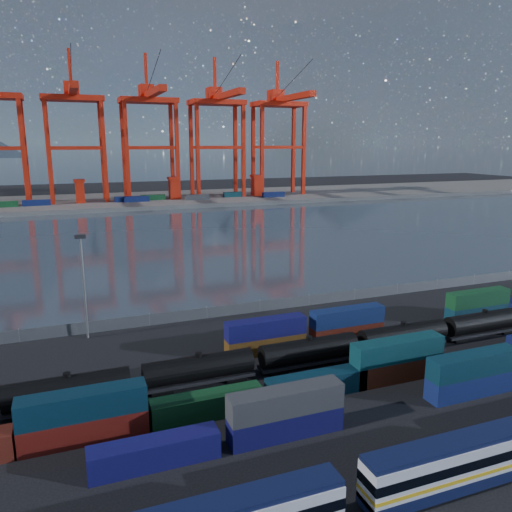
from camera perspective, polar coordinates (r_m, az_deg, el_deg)
name	(u,v)px	position (r m, az deg, el deg)	size (l,w,h in m)	color
ground	(337,377)	(68.40, 9.26, -13.51)	(700.00, 700.00, 0.00)	black
harbor_water	(173,238)	(163.58, -9.42, 2.05)	(700.00, 700.00, 0.00)	#343F4B
far_quay	(131,200)	(266.13, -14.05, 6.17)	(700.00, 70.00, 2.00)	#514F4C
distant_mountains	(89,78)	(1666.23, -18.53, 18.77)	(2470.00, 1100.00, 520.00)	#1E2630
passenger_train	(477,458)	(52.28, 23.91, -20.37)	(75.22, 2.87, 4.92)	silver
container_row_south	(268,420)	(54.06, 1.35, -18.19)	(140.29, 2.53, 5.38)	#434649
container_row_mid	(255,391)	(59.92, -0.11, -15.18)	(142.33, 2.60, 5.53)	#3D4042
container_row_north	(383,321)	(83.16, 14.33, -7.25)	(141.56, 2.44, 5.21)	#0F154F
tanker_string	(256,360)	(67.02, 0.01, -11.80)	(91.96, 3.11, 4.44)	black
waterfront_fence	(260,306)	(91.38, 0.45, -5.77)	(160.12, 0.12, 2.20)	#595B5E
yard_light_mast	(84,281)	(81.38, -19.10, -2.75)	(1.60, 0.40, 16.60)	slate
gantry_cranes	(112,112)	(257.24, -16.11, 15.56)	(202.92, 53.61, 72.59)	red
quay_containers	(112,200)	(250.40, -16.17, 6.18)	(172.58, 10.99, 2.60)	navy
straddle_carriers	(128,189)	(255.29, -14.41, 7.43)	(140.00, 7.00, 11.10)	red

